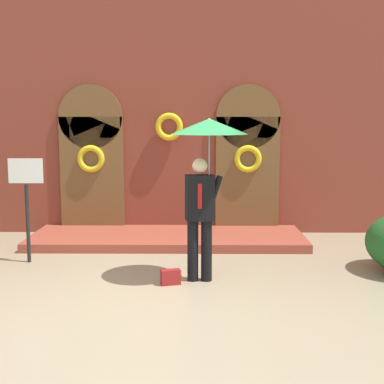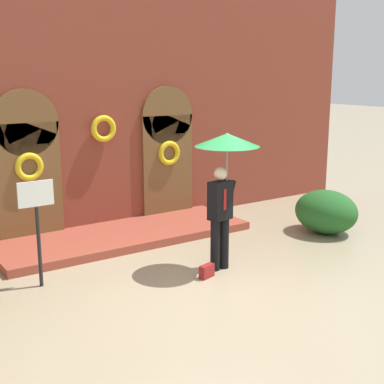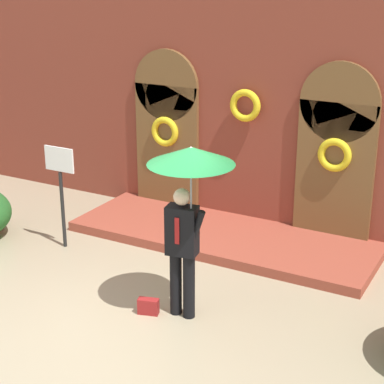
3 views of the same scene
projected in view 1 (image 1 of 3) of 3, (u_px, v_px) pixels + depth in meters
ground_plane at (155, 293)px, 7.27m from camera, size 80.00×80.00×0.00m
building_facade at (170, 103)px, 11.02m from camera, size 14.00×2.30×5.60m
person_with_umbrella at (207, 150)px, 7.59m from camera, size 1.10×1.10×2.36m
handbag at (171, 277)px, 7.64m from camera, size 0.30×0.19×0.22m
sign_post at (26, 193)px, 8.71m from camera, size 0.56×0.06×1.72m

